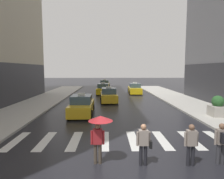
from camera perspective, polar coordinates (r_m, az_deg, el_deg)
name	(u,v)px	position (r m, az deg, el deg)	size (l,w,h in m)	color
ground_plane	(123,169)	(7.82, 3.33, -22.56)	(160.00, 160.00, 0.00)	black
crosswalk_markings	(119,140)	(10.54, 2.00, -14.76)	(11.30, 2.80, 0.01)	silver
taxi_lead	(82,106)	(16.26, -8.95, -4.79)	(1.98, 4.56, 1.80)	gold
taxi_second	(109,95)	(22.41, -1.01, -1.77)	(2.12, 4.63, 1.80)	gold
taxi_third	(135,89)	(30.04, 6.74, 0.15)	(2.03, 4.59, 1.80)	yellow
taxi_fourth	(103,89)	(29.33, -2.66, 0.05)	(2.01, 4.58, 1.80)	yellow
taxi_fifth	(105,84)	(38.98, -2.16, 1.51)	(2.10, 4.62, 1.80)	yellow
pedestrian_with_umbrella	(99,126)	(7.66, -3.73, -10.86)	(0.96, 0.96, 1.94)	#473D33
pedestrian_with_backpack	(222,141)	(8.86, 29.72, -13.00)	(0.55, 0.43, 1.65)	#333338
pedestrian_with_handbag	(144,142)	(7.81, 9.37, -15.13)	(0.61, 0.24, 1.65)	black
pedestrian_plain_coat	(191,142)	(8.26, 22.37, -14.26)	(0.55, 0.24, 1.65)	black
planter_near_corner	(218,107)	(16.94, 28.77, -4.52)	(1.10, 1.10, 1.60)	#A8A399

